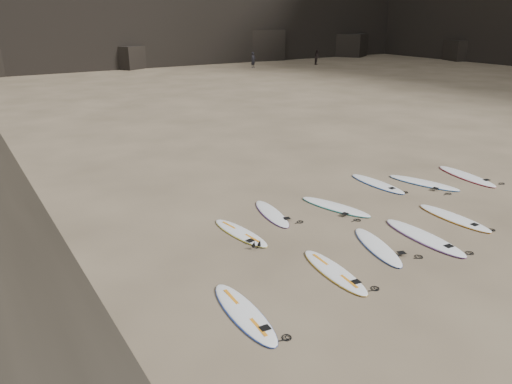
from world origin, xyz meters
TOP-DOWN VIEW (x-y plane):
  - ground at (0.00, 0.00)m, footprint 240.00×240.00m
  - surfboard_0 at (-4.67, -0.82)m, footprint 0.78×2.56m
  - surfboard_1 at (-1.99, -0.46)m, footprint 0.81×2.47m
  - surfboard_2 at (-0.18, -0.05)m, footprint 1.27×2.44m
  - surfboard_3 at (1.30, -0.30)m, footprint 0.79×2.79m
  - surfboard_4 at (3.13, 0.15)m, footprint 0.61×2.49m
  - surfboard_5 at (-2.77, 2.59)m, footprint 0.79×2.34m
  - surfboard_6 at (-1.27, 3.29)m, footprint 0.99×2.34m
  - surfboard_7 at (0.73, 2.69)m, footprint 1.27×2.57m
  - surfboard_8 at (3.44, 3.60)m, footprint 0.61×2.51m
  - surfboard_9 at (4.90, 2.80)m, footprint 1.37×2.67m
  - surfboard_10 at (6.85, 2.47)m, footprint 1.09×2.80m
  - person_a at (19.73, 38.47)m, footprint 0.69×0.56m
  - person_b at (27.51, 37.29)m, footprint 1.02×0.97m

SIDE VIEW (x-z plane):
  - ground at x=0.00m, z-range 0.00..0.00m
  - surfboard_6 at x=-1.27m, z-range 0.00..0.08m
  - surfboard_5 at x=-2.77m, z-range 0.00..0.08m
  - surfboard_2 at x=-0.18m, z-range 0.00..0.09m
  - surfboard_1 at x=-1.99m, z-range 0.00..0.09m
  - surfboard_4 at x=3.13m, z-range 0.00..0.09m
  - surfboard_7 at x=0.73m, z-range 0.00..0.09m
  - surfboard_8 at x=3.44m, z-range 0.00..0.09m
  - surfboard_0 at x=-4.67m, z-range 0.00..0.09m
  - surfboard_9 at x=4.90m, z-range 0.00..0.09m
  - surfboard_10 at x=6.85m, z-range 0.00..0.10m
  - surfboard_3 at x=1.30m, z-range 0.00..0.10m
  - person_a at x=19.73m, z-range 0.00..1.63m
  - person_b at x=27.51m, z-range 0.00..1.65m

